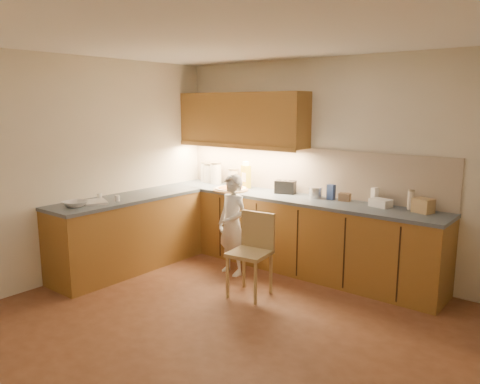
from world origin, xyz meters
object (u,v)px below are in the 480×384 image
at_px(child, 233,225).
at_px(wooden_chair, 253,248).
at_px(oil_jug, 246,176).
at_px(toaster, 285,187).
at_px(pizza_on_board, 231,189).

distance_m(child, wooden_chair, 0.67).
height_order(child, oil_jug, oil_jug).
bearing_deg(wooden_chair, toaster, 98.19).
height_order(pizza_on_board, oil_jug, oil_jug).
height_order(pizza_on_board, wooden_chair, pizza_on_board).
relative_size(pizza_on_board, wooden_chair, 0.52).
bearing_deg(pizza_on_board, wooden_chair, -39.42).
distance_m(wooden_chair, toaster, 1.23).
relative_size(wooden_chair, toaster, 3.11).
height_order(pizza_on_board, toaster, pizza_on_board).
xyz_separation_m(child, wooden_chair, (0.57, -0.34, -0.09)).
height_order(oil_jug, toaster, oil_jug).
relative_size(pizza_on_board, child, 0.38).
bearing_deg(oil_jug, toaster, 0.31).
bearing_deg(oil_jug, child, -63.23).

